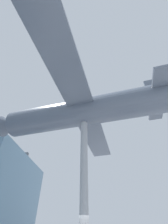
# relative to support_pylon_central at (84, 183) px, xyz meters

# --- Properties ---
(support_pylon_central) EXTENTS (0.45, 0.45, 7.96)m
(support_pylon_central) POSITION_rel_support_pylon_central_xyz_m (0.00, 0.00, 0.00)
(support_pylon_central) COLOR #999EA3
(support_pylon_central) RESTS_ON ground_plane
(suspended_airplane) EXTENTS (15.97, 13.75, 3.03)m
(suspended_airplane) POSITION_rel_support_pylon_central_xyz_m (0.05, 0.29, 5.03)
(suspended_airplane) COLOR #4C5666
(suspended_airplane) RESTS_ON support_pylon_central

